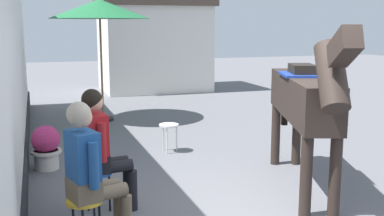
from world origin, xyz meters
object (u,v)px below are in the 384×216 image
(seated_visitor_near, at_px, (90,167))
(saddled_horse_center, at_px, (305,99))
(spare_stool_white, at_px, (169,128))
(flower_planter_farthest, at_px, (46,147))
(seated_visitor_far, at_px, (101,145))
(cafe_parasol, at_px, (100,10))

(seated_visitor_near, xyz_separation_m, saddled_horse_center, (2.69, 0.73, 0.38))
(seated_visitor_near, height_order, spare_stool_white, seated_visitor_near)
(flower_planter_farthest, relative_size, spare_stool_white, 1.39)
(saddled_horse_center, bearing_deg, seated_visitor_far, 178.60)
(seated_visitor_near, distance_m, spare_stool_white, 3.40)
(flower_planter_farthest, relative_size, cafe_parasol, 0.25)
(seated_visitor_far, distance_m, cafe_parasol, 5.37)
(spare_stool_white, bearing_deg, seated_visitor_far, -122.23)
(seated_visitor_far, relative_size, flower_planter_farthest, 2.17)
(cafe_parasol, bearing_deg, seated_visitor_far, -98.04)
(cafe_parasol, bearing_deg, flower_planter_farthest, -111.39)
(saddled_horse_center, bearing_deg, seated_visitor_near, -164.87)
(saddled_horse_center, height_order, flower_planter_farthest, saddled_horse_center)
(seated_visitor_near, distance_m, seated_visitor_far, 0.82)
(cafe_parasol, height_order, spare_stool_white, cafe_parasol)
(cafe_parasol, bearing_deg, saddled_horse_center, -71.07)
(seated_visitor_near, bearing_deg, spare_stool_white, 61.89)
(seated_visitor_far, relative_size, cafe_parasol, 0.54)
(saddled_horse_center, distance_m, spare_stool_white, 2.62)
(flower_planter_farthest, height_order, spare_stool_white, flower_planter_farthest)
(seated_visitor_near, relative_size, seated_visitor_far, 1.00)
(spare_stool_white, bearing_deg, seated_visitor_near, -118.11)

